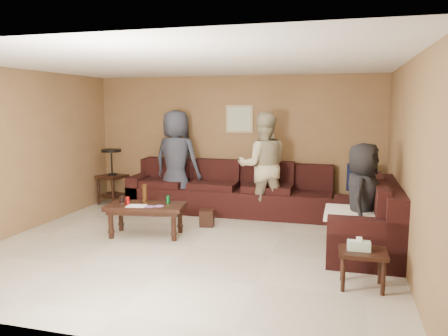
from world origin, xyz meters
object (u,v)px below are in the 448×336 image
at_px(person_left, 176,161).
at_px(coffee_table, 146,209).
at_px(end_table_left, 112,176).
at_px(waste_bin, 207,218).
at_px(person_right, 362,200).
at_px(side_table_right, 362,255).
at_px(person_middle, 263,166).
at_px(sectional_sofa, 267,204).

bearing_deg(person_left, coffee_table, 104.61).
distance_m(end_table_left, person_left, 1.47).
bearing_deg(waste_bin, person_right, -18.72).
bearing_deg(person_left, side_table_right, 148.23).
height_order(side_table_right, person_right, person_right).
bearing_deg(person_right, coffee_table, 101.91).
height_order(person_middle, person_right, person_middle).
relative_size(person_middle, person_right, 1.24).
distance_m(end_table_left, person_middle, 3.11).
bearing_deg(coffee_table, person_right, -1.06).
relative_size(waste_bin, person_left, 0.14).
bearing_deg(waste_bin, coffee_table, -134.38).
distance_m(coffee_table, person_left, 1.75).
bearing_deg(waste_bin, end_table_left, 155.48).
distance_m(coffee_table, waste_bin, 1.07).
bearing_deg(waste_bin, person_left, 133.72).
xyz_separation_m(end_table_left, person_left, (1.42, -0.13, 0.36)).
bearing_deg(waste_bin, side_table_right, -38.73).
bearing_deg(side_table_right, sectional_sofa, 121.50).
height_order(waste_bin, person_middle, person_middle).
height_order(person_left, person_right, person_left).
xyz_separation_m(end_table_left, waste_bin, (2.30, -1.05, -0.44)).
bearing_deg(person_right, end_table_left, 81.32).
bearing_deg(side_table_right, person_left, 139.01).
relative_size(end_table_left, person_middle, 0.60).
bearing_deg(end_table_left, person_left, -5.11).
bearing_deg(person_middle, waste_bin, 29.07).
bearing_deg(person_right, person_middle, 58.12).
bearing_deg(person_left, end_table_left, 4.10).
distance_m(end_table_left, waste_bin, 2.57).
xyz_separation_m(coffee_table, waste_bin, (0.73, 0.74, -0.27)).
relative_size(coffee_table, side_table_right, 2.20).
relative_size(waste_bin, person_right, 0.18).
height_order(end_table_left, waste_bin, end_table_left).
bearing_deg(sectional_sofa, person_right, -40.84).
xyz_separation_m(coffee_table, end_table_left, (-1.58, 1.79, 0.16)).
height_order(end_table_left, person_left, person_left).
distance_m(coffee_table, end_table_left, 2.39).
height_order(sectional_sofa, side_table_right, sectional_sofa).
bearing_deg(person_middle, person_left, -21.08).
bearing_deg(sectional_sofa, waste_bin, -153.69).
xyz_separation_m(side_table_right, person_right, (0.02, 1.08, 0.38)).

